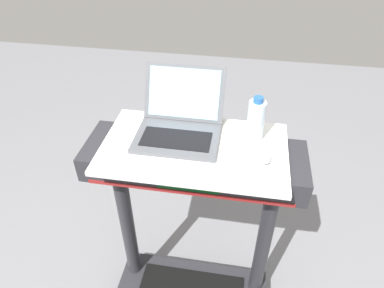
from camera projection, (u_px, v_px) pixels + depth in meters
desk_board at (194, 148)px, 1.39m from camera, size 0.73×0.43×0.02m
laptop at (179, 123)px, 1.43m from camera, size 0.34×0.34×0.23m
computer_mouse at (262, 155)px, 1.32m from camera, size 0.09×0.11×0.03m
water_bottle at (256, 120)px, 1.37m from camera, size 0.07×0.07×0.19m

